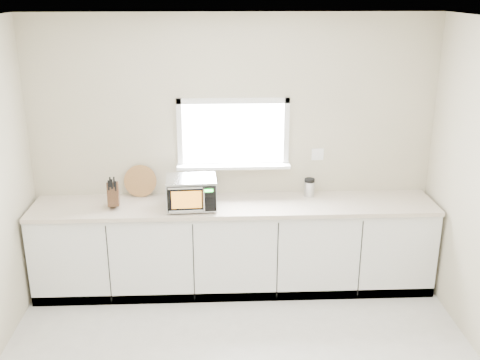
{
  "coord_description": "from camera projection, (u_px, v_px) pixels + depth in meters",
  "views": [
    {
      "loc": [
        -0.17,
        -3.38,
        2.93
      ],
      "look_at": [
        0.05,
        1.55,
        1.21
      ],
      "focal_mm": 42.0,
      "sensor_mm": 36.0,
      "label": 1
    }
  ],
  "objects": [
    {
      "name": "countertop",
      "position": [
        234.0,
        205.0,
        5.46
      ],
      "size": [
        3.92,
        0.64,
        0.04
      ],
      "primitive_type": "cube",
      "color": "beige",
      "rests_on": "cabinets"
    },
    {
      "name": "cabinets",
      "position": [
        235.0,
        248.0,
        5.62
      ],
      "size": [
        3.92,
        0.6,
        0.88
      ],
      "primitive_type": "cube",
      "color": "white",
      "rests_on": "ground"
    },
    {
      "name": "microwave",
      "position": [
        191.0,
        192.0,
        5.3
      ],
      "size": [
        0.48,
        0.4,
        0.3
      ],
      "rotation": [
        0.0,
        0.0,
        0.05
      ],
      "color": "black",
      "rests_on": "countertop"
    },
    {
      "name": "coffee_grinder",
      "position": [
        309.0,
        187.0,
        5.63
      ],
      "size": [
        0.11,
        0.11,
        0.19
      ],
      "rotation": [
        0.0,
        0.0,
        -0.0
      ],
      "color": "silver",
      "rests_on": "countertop"
    },
    {
      "name": "back_wall",
      "position": [
        233.0,
        151.0,
        5.6
      ],
      "size": [
        4.0,
        0.17,
        2.7
      ],
      "color": "beige",
      "rests_on": "ground"
    },
    {
      "name": "cutting_board",
      "position": [
        140.0,
        181.0,
        5.6
      ],
      "size": [
        0.32,
        0.08,
        0.32
      ],
      "primitive_type": "cylinder",
      "rotation": [
        1.4,
        0.0,
        0.0
      ],
      "color": "#9E6A3D",
      "rests_on": "countertop"
    },
    {
      "name": "knife_block",
      "position": [
        113.0,
        194.0,
        5.33
      ],
      "size": [
        0.13,
        0.23,
        0.32
      ],
      "rotation": [
        0.0,
        0.0,
        0.13
      ],
      "color": "#4E2C1B",
      "rests_on": "countertop"
    }
  ]
}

